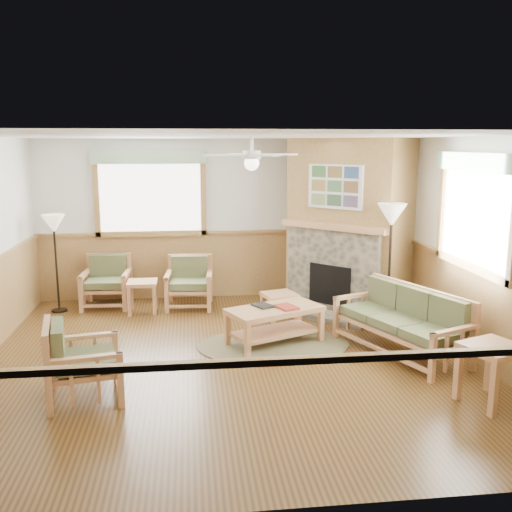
{
  "coord_description": "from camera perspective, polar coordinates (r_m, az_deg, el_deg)",
  "views": [
    {
      "loc": [
        -0.47,
        -6.66,
        2.61
      ],
      "look_at": [
        0.4,
        0.7,
        1.15
      ],
      "focal_mm": 40.0,
      "sensor_mm": 36.0,
      "label": 1
    }
  ],
  "objects": [
    {
      "name": "floor_lamp_right",
      "position": [
        8.36,
        13.21,
        -0.94
      ],
      "size": [
        0.5,
        0.5,
        1.8
      ],
      "primitive_type": null,
      "rotation": [
        0.0,
        0.0,
        0.23
      ],
      "color": "black",
      "rests_on": "floor"
    },
    {
      "name": "end_table_chairs",
      "position": [
        9.13,
        -11.27,
        -4.03
      ],
      "size": [
        0.45,
        0.44,
        0.51
      ],
      "primitive_type": null,
      "rotation": [
        0.0,
        0.0,
        0.0
      ],
      "color": "tan",
      "rests_on": "floor"
    },
    {
      "name": "wall_right",
      "position": [
        7.61,
        20.49,
        0.91
      ],
      "size": [
        0.02,
        6.0,
        2.7
      ],
      "primitive_type": "cube",
      "color": "silver",
      "rests_on": "floor"
    },
    {
      "name": "floor_lamp_left",
      "position": [
        9.44,
        -19.35,
        -0.7
      ],
      "size": [
        0.39,
        0.39,
        1.55
      ],
      "primitive_type": null,
      "rotation": [
        0.0,
        0.0,
        -0.1
      ],
      "color": "black",
      "rests_on": "floor"
    },
    {
      "name": "ceiling_fan",
      "position": [
        7.0,
        -0.44,
        11.56
      ],
      "size": [
        1.59,
        1.59,
        0.36
      ],
      "primitive_type": null,
      "rotation": [
        0.0,
        0.0,
        0.35
      ],
      "color": "white",
      "rests_on": "ceiling"
    },
    {
      "name": "book_red",
      "position": [
        7.5,
        3.08,
        -5.02
      ],
      "size": [
        0.32,
        0.36,
        0.03
      ],
      "primitive_type": "cube",
      "rotation": [
        0.0,
        0.0,
        0.41
      ],
      "color": "maroon",
      "rests_on": "coffee_table"
    },
    {
      "name": "sofa",
      "position": [
        7.44,
        14.21,
        -6.39
      ],
      "size": [
        1.94,
        1.38,
        0.83
      ],
      "primitive_type": null,
      "rotation": [
        0.0,
        0.0,
        -1.17
      ],
      "color": "tan",
      "rests_on": "floor"
    },
    {
      "name": "wall_back",
      "position": [
        9.75,
        -3.94,
        3.69
      ],
      "size": [
        6.0,
        0.02,
        2.7
      ],
      "primitive_type": "cube",
      "color": "silver",
      "rests_on": "floor"
    },
    {
      "name": "end_table_sofa",
      "position": [
        6.38,
        22.5,
        -10.86
      ],
      "size": [
        0.71,
        0.7,
        0.62
      ],
      "primitive_type": null,
      "rotation": [
        0.0,
        0.0,
        0.37
      ],
      "color": "tan",
      "rests_on": "floor"
    },
    {
      "name": "armchair_left",
      "position": [
        6.24,
        -16.85,
        -9.93
      ],
      "size": [
        0.87,
        0.87,
        0.83
      ],
      "primitive_type": null,
      "rotation": [
        0.0,
        0.0,
        1.76
      ],
      "color": "tan",
      "rests_on": "floor"
    },
    {
      "name": "footstool",
      "position": [
        8.62,
        2.4,
        -5.07
      ],
      "size": [
        0.58,
        0.58,
        0.41
      ],
      "primitive_type": null,
      "rotation": [
        0.0,
        0.0,
        0.27
      ],
      "color": "tan",
      "rests_on": "floor"
    },
    {
      "name": "ceiling",
      "position": [
        6.67,
        -2.76,
        11.91
      ],
      "size": [
        6.0,
        6.0,
        0.01
      ],
      "primitive_type": "cube",
      "color": "white",
      "rests_on": "floor"
    },
    {
      "name": "coffee_table",
      "position": [
        7.61,
        1.87,
        -6.96
      ],
      "size": [
        1.38,
        1.07,
        0.49
      ],
      "primitive_type": null,
      "rotation": [
        0.0,
        0.0,
        0.43
      ],
      "color": "tan",
      "rests_on": "floor"
    },
    {
      "name": "armchair_back_left",
      "position": [
        9.56,
        -14.75,
        -2.52
      ],
      "size": [
        0.77,
        0.77,
        0.82
      ],
      "primitive_type": null,
      "rotation": [
        0.0,
        0.0,
        -0.05
      ],
      "color": "tan",
      "rests_on": "floor"
    },
    {
      "name": "wall_front",
      "position": [
        3.9,
        0.58,
        -7.69
      ],
      "size": [
        6.0,
        0.02,
        2.7
      ],
      "primitive_type": "cube",
      "color": "silver",
      "rests_on": "floor"
    },
    {
      "name": "wainscot",
      "position": [
        6.98,
        -2.6,
        -6.02
      ],
      "size": [
        6.0,
        6.0,
        1.1
      ],
      "primitive_type": null,
      "color": "olive",
      "rests_on": "floor"
    },
    {
      "name": "fireplace",
      "position": [
        9.15,
        9.32,
        3.08
      ],
      "size": [
        3.11,
        3.11,
        2.7
      ],
      "primitive_type": null,
      "rotation": [
        0.0,
        0.0,
        -0.79
      ],
      "color": "olive",
      "rests_on": "floor"
    },
    {
      "name": "floor",
      "position": [
        7.17,
        -2.56,
        -10.26
      ],
      "size": [
        6.0,
        6.0,
        0.01
      ],
      "primitive_type": "cube",
      "color": "#513516",
      "rests_on": "ground"
    },
    {
      "name": "window_right",
      "position": [
        7.31,
        21.56,
        9.76
      ],
      "size": [
        0.16,
        1.9,
        1.5
      ],
      "primitive_type": null,
      "color": "white",
      "rests_on": "wall_right"
    },
    {
      "name": "book_dark",
      "position": [
        7.57,
        0.68,
        -4.89
      ],
      "size": [
        0.31,
        0.33,
        0.02
      ],
      "primitive_type": "cube",
      "rotation": [
        0.0,
        0.0,
        0.53
      ],
      "color": "black",
      "rests_on": "coffee_table"
    },
    {
      "name": "armchair_back_right",
      "position": [
        9.27,
        -6.72,
        -2.67
      ],
      "size": [
        0.78,
        0.78,
        0.81
      ],
      "primitive_type": null,
      "rotation": [
        0.0,
        0.0,
        -0.07
      ],
      "color": "tan",
      "rests_on": "floor"
    },
    {
      "name": "window_back",
      "position": [
        9.64,
        -10.68,
        10.48
      ],
      "size": [
        1.9,
        0.16,
        1.5
      ],
      "primitive_type": null,
      "color": "white",
      "rests_on": "wall_back"
    },
    {
      "name": "braided_rug",
      "position": [
        7.61,
        1.77,
        -8.86
      ],
      "size": [
        2.53,
        2.53,
        0.01
      ],
      "primitive_type": "cylinder",
      "rotation": [
        0.0,
        0.0,
        0.31
      ],
      "color": "brown",
      "rests_on": "floor"
    }
  ]
}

